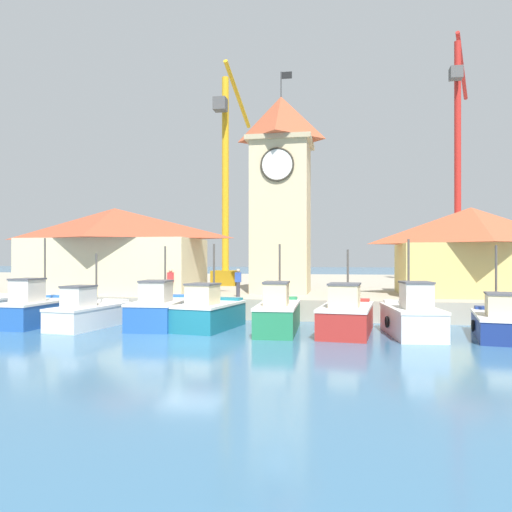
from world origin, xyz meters
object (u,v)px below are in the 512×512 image
fishing_boat_center (209,313)px  fishing_boat_mid_right (278,314)px  warehouse_right (471,250)px  warehouse_left (115,249)px  fishing_boat_far_right (498,322)px  port_crane_far (458,187)px  fishing_boat_mid_left (161,310)px  clock_tower (281,189)px  fishing_boat_left_outer (37,309)px  fishing_boat_left_inner (88,313)px  dock_worker_near_tower (238,282)px  fishing_boat_right_outer (412,317)px  dock_worker_along_quay (171,282)px  fishing_boat_right_inner (346,316)px  port_crane_near (226,204)px

fishing_boat_center → fishing_boat_mid_right: bearing=-4.7°
fishing_boat_center → warehouse_right: 16.75m
fishing_boat_mid_right → warehouse_left: size_ratio=0.46×
fishing_boat_far_right → port_crane_far: port_crane_far is taller
fishing_boat_mid_left → clock_tower: clock_tower is taller
clock_tower → warehouse_right: bearing=0.5°
fishing_boat_left_outer → port_crane_far: (24.88, 22.61, 8.70)m
fishing_boat_left_inner → dock_worker_near_tower: size_ratio=2.96×
port_crane_far → dock_worker_near_tower: (-15.67, -17.20, -7.53)m
fishing_boat_left_outer → fishing_boat_far_right: (21.66, -0.19, -0.14)m
fishing_boat_left_inner → fishing_boat_center: fishing_boat_center is taller
fishing_boat_left_inner → fishing_boat_right_outer: bearing=0.3°
dock_worker_along_quay → warehouse_right: bearing=14.1°
fishing_boat_left_inner → warehouse_left: 8.88m
fishing_boat_left_outer → port_crane_far: size_ratio=0.22×
fishing_boat_left_outer → fishing_boat_center: fishing_boat_left_outer is taller
fishing_boat_right_outer → fishing_boat_left_outer: bearing=179.3°
fishing_boat_mid_right → clock_tower: 11.42m
fishing_boat_right_inner → fishing_boat_center: bearing=176.6°
fishing_boat_right_inner → clock_tower: size_ratio=0.36×
dock_worker_near_tower → fishing_boat_center: bearing=-93.8°
port_crane_near → fishing_boat_far_right: bearing=-46.8°
fishing_boat_center → dock_worker_near_tower: 5.22m
fishing_boat_left_outer → fishing_boat_far_right: fishing_boat_left_outer is taller
dock_worker_along_quay → fishing_boat_left_outer: bearing=-138.4°
fishing_boat_right_inner → fishing_boat_right_outer: fishing_boat_right_outer is taller
fishing_boat_right_outer → port_crane_near: 22.15m
fishing_boat_right_inner → warehouse_right: size_ratio=0.59×
fishing_boat_left_outer → warehouse_left: size_ratio=0.42×
clock_tower → fishing_boat_left_outer: bearing=-141.2°
fishing_boat_center → clock_tower: clock_tower is taller
port_crane_near → dock_worker_near_tower: (3.46, -11.33, -5.79)m
clock_tower → dock_worker_along_quay: (-5.90, -4.30, -5.81)m
fishing_boat_right_outer → dock_worker_near_tower: bearing=147.9°
fishing_boat_mid_left → warehouse_left: size_ratio=0.43×
fishing_boat_left_outer → fishing_boat_right_inner: (15.35, -0.05, -0.01)m
fishing_boat_left_inner → port_crane_far: size_ratio=0.22×
clock_tower → port_crane_far: bearing=44.8°
warehouse_left → dock_worker_along_quay: warehouse_left is taller
fishing_boat_mid_left → fishing_boat_far_right: 15.32m
fishing_boat_mid_left → fishing_boat_center: (2.50, -0.23, -0.04)m
fishing_boat_far_right → warehouse_left: 22.79m
fishing_boat_right_outer → dock_worker_along_quay: fishing_boat_right_outer is taller
warehouse_left → port_crane_near: (5.25, 9.15, 3.83)m
fishing_boat_left_outer → clock_tower: clock_tower is taller
fishing_boat_left_inner → port_crane_near: bearing=80.8°
dock_worker_near_tower → fishing_boat_right_outer: bearing=-32.1°
clock_tower → warehouse_right: 12.19m
fishing_boat_mid_left → warehouse_right: size_ratio=0.56×
fishing_boat_left_outer → fishing_boat_far_right: bearing=-0.5°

